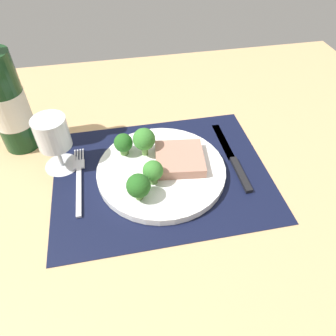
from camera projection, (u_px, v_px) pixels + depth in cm
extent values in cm
cube|color=tan|center=(161.00, 179.00, 68.31)|extent=(140.00, 110.00, 3.00)
cube|color=black|center=(161.00, 174.00, 67.14)|extent=(45.08, 35.32, 0.30)
cylinder|color=white|center=(161.00, 170.00, 66.47)|extent=(26.99, 26.99, 1.60)
cube|color=tan|center=(180.00, 159.00, 66.30)|extent=(11.19, 11.15, 2.13)
cylinder|color=#5B8942|center=(139.00, 195.00, 59.67)|extent=(1.49, 1.49, 1.46)
sphere|color=#235B1E|center=(138.00, 186.00, 57.77)|extent=(4.60, 4.60, 4.60)
cylinder|color=#5B8942|center=(124.00, 151.00, 68.66)|extent=(1.85, 1.85, 1.27)
sphere|color=#235B1E|center=(123.00, 143.00, 66.99)|extent=(4.05, 4.05, 4.05)
cylinder|color=#6B994C|center=(145.00, 150.00, 68.24)|extent=(1.36, 1.36, 2.12)
sphere|color=#387A2D|center=(144.00, 139.00, 66.05)|extent=(4.77, 4.77, 4.77)
cylinder|color=#5B8942|center=(153.00, 179.00, 62.52)|extent=(1.67, 1.67, 1.53)
sphere|color=#387A2D|center=(153.00, 171.00, 60.76)|extent=(4.05, 4.05, 4.05)
cube|color=silver|center=(79.00, 191.00, 63.12)|extent=(1.00, 13.00, 0.50)
cube|color=silver|center=(79.00, 164.00, 68.52)|extent=(2.40, 2.60, 0.40)
cube|color=silver|center=(75.00, 156.00, 70.55)|extent=(0.30, 3.60, 0.35)
cube|color=silver|center=(78.00, 155.00, 70.63)|extent=(0.30, 3.60, 0.35)
cube|color=silver|center=(80.00, 155.00, 70.71)|extent=(0.30, 3.60, 0.35)
cube|color=silver|center=(83.00, 154.00, 70.80)|extent=(0.30, 3.60, 0.35)
cube|color=black|center=(241.00, 174.00, 66.28)|extent=(1.40, 10.00, 0.80)
cube|color=silver|center=(223.00, 140.00, 74.43)|extent=(1.80, 13.00, 0.30)
cylinder|color=#143819|center=(7.00, 104.00, 66.37)|extent=(7.96, 7.96, 22.30)
cylinder|color=silver|center=(9.00, 108.00, 67.15)|extent=(8.12, 8.12, 7.80)
cylinder|color=silver|center=(62.00, 165.00, 68.96)|extent=(7.34, 7.34, 0.40)
cylinder|color=silver|center=(59.00, 155.00, 66.91)|extent=(0.80, 0.80, 5.41)
cylinder|color=silver|center=(52.00, 133.00, 62.66)|extent=(6.78, 6.78, 6.59)
cylinder|color=tan|center=(54.00, 141.00, 64.06)|extent=(5.96, 5.96, 2.62)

